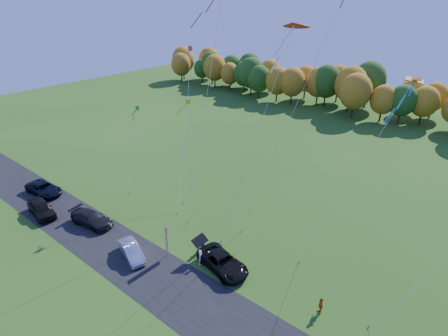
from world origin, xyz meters
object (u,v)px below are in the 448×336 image
Objects in this scene: black_suv at (222,262)px; feather_flag at (166,238)px; silver_sedan at (131,251)px; person_east at (321,305)px.

feather_flag is at bearing 124.28° from black_suv.
feather_flag reaches higher than silver_sedan.
person_east is 14.72m from feather_flag.
silver_sedan is 1.11× the size of feather_flag.
silver_sedan is 2.68× the size of person_east.
person_east is at bearing -71.91° from black_suv.
black_suv reaches higher than silver_sedan.
person_east reaches higher than black_suv.
feather_flag is at bearing -109.28° from person_east.
silver_sedan is at bearing 130.34° from black_suv.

